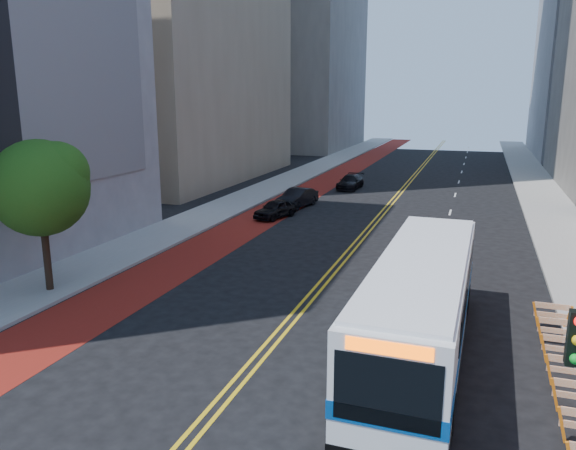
{
  "coord_description": "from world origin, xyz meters",
  "views": [
    {
      "loc": [
        6.56,
        -13.19,
        8.68
      ],
      "look_at": [
        -0.66,
        8.0,
        3.47
      ],
      "focal_mm": 35.0,
      "sensor_mm": 36.0,
      "label": 1
    }
  ],
  "objects_px": {
    "car_b": "(297,198)",
    "car_c": "(350,182)",
    "street_tree": "(41,184)",
    "car_a": "(276,209)",
    "transit_bus": "(421,304)"
  },
  "relations": [
    {
      "from": "car_a",
      "to": "car_b",
      "type": "distance_m",
      "value": 4.19
    },
    {
      "from": "transit_bus",
      "to": "car_c",
      "type": "height_order",
      "value": "transit_bus"
    },
    {
      "from": "street_tree",
      "to": "car_b",
      "type": "xyz_separation_m",
      "value": [
        4.47,
        22.11,
        -4.17
      ]
    },
    {
      "from": "transit_bus",
      "to": "car_a",
      "type": "height_order",
      "value": "transit_bus"
    },
    {
      "from": "street_tree",
      "to": "transit_bus",
      "type": "distance_m",
      "value": 16.66
    },
    {
      "from": "car_c",
      "to": "car_b",
      "type": "bearing_deg",
      "value": -98.62
    },
    {
      "from": "car_a",
      "to": "car_b",
      "type": "xyz_separation_m",
      "value": [
        0.27,
        4.18,
        0.08
      ]
    },
    {
      "from": "street_tree",
      "to": "car_c",
      "type": "distance_m",
      "value": 33.12
    },
    {
      "from": "transit_bus",
      "to": "car_b",
      "type": "relative_size",
      "value": 2.89
    },
    {
      "from": "car_a",
      "to": "car_c",
      "type": "xyz_separation_m",
      "value": [
        2.29,
        14.28,
        -0.01
      ]
    },
    {
      "from": "transit_bus",
      "to": "car_b",
      "type": "height_order",
      "value": "transit_bus"
    },
    {
      "from": "transit_bus",
      "to": "car_b",
      "type": "distance_m",
      "value": 26.12
    },
    {
      "from": "car_a",
      "to": "car_c",
      "type": "distance_m",
      "value": 14.46
    },
    {
      "from": "car_b",
      "to": "car_c",
      "type": "height_order",
      "value": "car_b"
    },
    {
      "from": "transit_bus",
      "to": "car_b",
      "type": "xyz_separation_m",
      "value": [
        -11.87,
        23.24,
        -1.12
      ]
    }
  ]
}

